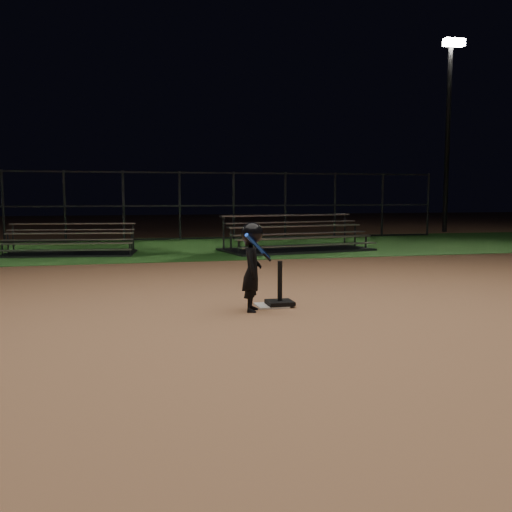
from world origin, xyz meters
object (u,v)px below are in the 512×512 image
at_px(batting_tee, 280,297).
at_px(light_pole_right, 449,119).
at_px(bleacher_right, 296,243).
at_px(bleacher_left, 70,248).
at_px(home_plate, 272,305).
at_px(child_batter, 252,264).

distance_m(batting_tee, light_pole_right, 19.71).
height_order(batting_tee, bleacher_right, bleacher_right).
xyz_separation_m(bleacher_left, bleacher_right, (6.42, -0.40, 0.04)).
height_order(home_plate, bleacher_left, bleacher_left).
bearing_deg(child_batter, home_plate, -34.06).
height_order(batting_tee, child_batter, child_batter).
bearing_deg(home_plate, bleacher_left, 112.39).
xyz_separation_m(home_plate, batting_tee, (0.12, -0.03, 0.12)).
distance_m(home_plate, light_pole_right, 19.79).
height_order(bleacher_left, bleacher_right, bleacher_right).
xyz_separation_m(child_batter, bleacher_left, (-3.14, 8.80, -0.50)).
height_order(home_plate, batting_tee, batting_tee).
bearing_deg(home_plate, bleacher_right, 70.19).
relative_size(child_batter, light_pole_right, 0.15).
relative_size(child_batter, bleacher_left, 0.35).
height_order(batting_tee, bleacher_left, bleacher_left).
bearing_deg(light_pole_right, bleacher_left, -157.46).
relative_size(batting_tee, child_batter, 0.51).
bearing_deg(bleacher_left, bleacher_right, 3.74).
xyz_separation_m(home_plate, bleacher_left, (-3.50, 8.51, 0.16)).
distance_m(bleacher_left, bleacher_right, 6.44).
bearing_deg(child_batter, batting_tee, -44.47).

